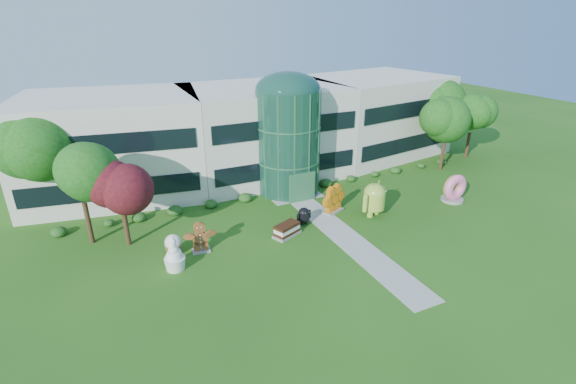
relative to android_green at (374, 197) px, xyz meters
name	(u,v)px	position (x,y,z in m)	size (l,w,h in m)	color
ground	(355,245)	(-4.27, -3.71, -1.73)	(140.00, 140.00, 0.00)	#215114
building	(264,130)	(-4.27, 14.29, 2.92)	(46.00, 15.00, 9.30)	beige
atrium	(288,142)	(-4.27, 8.29, 3.17)	(6.00, 6.00, 9.80)	#194738
walkway	(341,234)	(-4.27, -1.71, -1.71)	(2.40, 20.00, 0.04)	#9E9E93
tree_red	(123,209)	(-19.77, 3.79, 1.27)	(4.00, 4.00, 6.00)	#3F0C14
trees_backdrop	(284,147)	(-4.27, 9.29, 2.47)	(52.00, 8.00, 8.40)	#1B4511
android_green	(374,197)	(0.00, 0.00, 0.00)	(3.05, 2.03, 3.46)	#9ABC3C
android_black	(304,215)	(-6.22, 1.08, -0.86)	(1.52, 1.02, 1.73)	black
donut	(454,188)	(8.55, -0.63, -0.40)	(2.55, 1.23, 2.66)	#F55D90
gingerbread	(200,237)	(-15.04, 0.49, -0.53)	(2.60, 1.00, 2.40)	brown
ice_cream_sandwich	(287,230)	(-8.30, -0.08, -1.22)	(2.28, 1.14, 1.02)	black
honeycomb	(334,200)	(-2.78, 2.05, -0.58)	(2.93, 1.05, 2.30)	orange
froyo	(174,252)	(-17.22, -1.09, -0.41)	(1.54, 1.54, 2.64)	white
cupcake	(173,244)	(-16.91, 0.96, -0.95)	(1.30, 1.30, 1.56)	white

